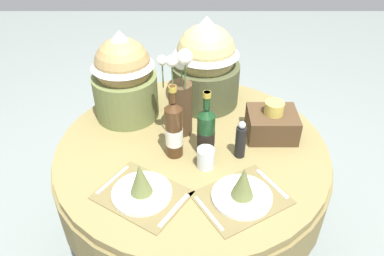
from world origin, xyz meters
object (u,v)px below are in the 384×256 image
gift_tub_back_left (124,73)px  woven_basket_side_right (272,123)px  dining_table (192,171)px  pepper_mill (241,141)px  flower_vase (180,99)px  place_setting_left (141,187)px  tumbler_near_left (206,158)px  place_setting_right (242,190)px  wine_bottle_left (174,129)px  gift_tub_back_centre (206,60)px  wine_bottle_centre (206,131)px

gift_tub_back_left → woven_basket_side_right: bearing=-14.0°
dining_table → pepper_mill: bearing=-17.7°
flower_vase → woven_basket_side_right: (0.43, -0.02, -0.12)m
place_setting_left → tumbler_near_left: (0.26, 0.17, 0.00)m
place_setting_right → wine_bottle_left: bearing=135.0°
pepper_mill → gift_tub_back_left: (-0.54, 0.33, 0.15)m
gift_tub_back_left → place_setting_right: bearing=-48.5°
flower_vase → woven_basket_side_right: size_ratio=1.97×
place_setting_right → pepper_mill: pepper_mill is taller
dining_table → gift_tub_back_left: bearing=141.4°
gift_tub_back_centre → woven_basket_side_right: 0.47m
dining_table → wine_bottle_left: size_ratio=3.63×
place_setting_left → gift_tub_back_centre: (0.27, 0.70, 0.20)m
tumbler_near_left → woven_basket_side_right: 0.39m
place_setting_left → wine_bottle_left: 0.30m
wine_bottle_left → tumbler_near_left: 0.18m
dining_table → place_setting_right: place_setting_right is taller
place_setting_right → pepper_mill: size_ratio=2.29×
gift_tub_back_left → gift_tub_back_centre: 0.42m
wine_bottle_left → gift_tub_back_centre: size_ratio=0.74×
place_setting_right → wine_bottle_centre: wine_bottle_centre is taller
gift_tub_back_centre → gift_tub_back_left: bearing=-162.5°
dining_table → flower_vase: (-0.05, 0.11, 0.34)m
flower_vase → pepper_mill: flower_vase is taller
wine_bottle_centre → place_setting_left: bearing=-134.2°
pepper_mill → woven_basket_side_right: (0.17, 0.16, -0.02)m
gift_tub_back_left → wine_bottle_centre: bearing=-38.2°
place_setting_left → wine_bottle_left: (0.12, 0.26, 0.09)m
place_setting_left → place_setting_right: (0.40, -0.02, 0.00)m
flower_vase → gift_tub_back_centre: gift_tub_back_centre is taller
place_setting_left → dining_table: bearing=57.5°
dining_table → wine_bottle_centre: size_ratio=4.04×
wine_bottle_left → pepper_mill: (0.29, -0.01, -0.05)m
place_setting_left → gift_tub_back_left: (-0.13, 0.58, 0.19)m
pepper_mill → woven_basket_side_right: pepper_mill is taller
gift_tub_back_centre → pepper_mill: bearing=-72.7°
flower_vase → gift_tub_back_left: bearing=150.4°
gift_tub_back_left → woven_basket_side_right: size_ratio=1.98×
wine_bottle_left → wine_bottle_centre: 0.14m
tumbler_near_left → woven_basket_side_right: (0.32, 0.23, 0.02)m
place_setting_left → flower_vase: (0.15, 0.42, 0.14)m
tumbler_near_left → gift_tub_back_centre: size_ratio=0.20×
place_setting_right → woven_basket_side_right: 0.46m
wine_bottle_centre → gift_tub_back_left: bearing=141.8°
wine_bottle_centre → dining_table: bearing=144.2°
place_setting_right → tumbler_near_left: (-0.14, 0.19, 0.00)m
tumbler_near_left → gift_tub_back_left: (-0.39, 0.41, 0.19)m
dining_table → gift_tub_back_left: (-0.33, 0.26, 0.40)m
woven_basket_side_right → place_setting_right: bearing=-113.5°
wine_bottle_left → pepper_mill: bearing=-2.1°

